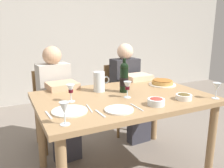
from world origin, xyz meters
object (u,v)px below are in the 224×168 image
at_px(dining_table, 123,106).
at_px(chair_left, 52,103).
at_px(wine_glass_spare, 64,109).
at_px(dinner_plate_left_setting, 119,110).
at_px(water_pitcher, 99,83).
at_px(olive_bowl, 184,96).
at_px(wine_bottle, 124,77).
at_px(diner_right, 130,88).
at_px(dinner_plate_right_setting, 70,111).
at_px(chair_right, 120,93).
at_px(salad_bowl, 156,101).
at_px(diner_left, 58,98).
at_px(wine_glass_centre, 217,87).
at_px(baked_tart, 162,82).
at_px(wine_glass_left_diner, 71,90).
at_px(wine_glass_right_diner, 127,86).

distance_m(dining_table, chair_left, 1.01).
bearing_deg(dining_table, wine_glass_spare, -148.39).
xyz_separation_m(dining_table, dinner_plate_left_setting, (-0.21, -0.31, 0.10)).
distance_m(water_pitcher, chair_left, 0.81).
bearing_deg(water_pitcher, olive_bowl, -45.54).
relative_size(wine_bottle, dinner_plate_left_setting, 1.49).
distance_m(chair_left, diner_right, 0.95).
relative_size(dining_table, dinner_plate_right_setting, 5.80).
distance_m(dining_table, wine_glass_spare, 0.76).
height_order(dinner_plate_left_setting, chair_right, chair_right).
height_order(dining_table, salad_bowl, salad_bowl).
distance_m(diner_left, diner_right, 0.89).
bearing_deg(dinner_plate_left_setting, olive_bowl, -0.38).
distance_m(salad_bowl, olive_bowl, 0.30).
height_order(wine_glass_centre, dinner_plate_left_setting, wine_glass_centre).
xyz_separation_m(wine_glass_centre, dinner_plate_right_setting, (-1.21, 0.23, -0.09)).
relative_size(water_pitcher, chair_left, 0.22).
bearing_deg(dining_table, baked_tart, 16.81).
distance_m(diner_left, chair_right, 0.93).
xyz_separation_m(wine_bottle, baked_tart, (0.50, 0.06, -0.11)).
bearing_deg(chair_left, diner_right, 160.99).
relative_size(chair_left, chair_right, 1.00).
xyz_separation_m(wine_glass_left_diner, wine_glass_right_diner, (0.47, -0.10, -0.00)).
bearing_deg(diner_right, salad_bowl, 68.07).
relative_size(salad_bowl, wine_glass_centre, 0.98).
distance_m(water_pitcher, diner_right, 0.77).
xyz_separation_m(water_pitcher, dinner_plate_right_setting, (-0.41, -0.41, -0.08)).
relative_size(dinner_plate_left_setting, diner_left, 0.18).
xyz_separation_m(water_pitcher, chair_right, (0.58, 0.67, -0.35)).
height_order(salad_bowl, wine_glass_right_diner, wine_glass_right_diner).
xyz_separation_m(dining_table, diner_right, (0.46, 0.67, -0.05)).
relative_size(wine_bottle, wine_glass_spare, 2.16).
relative_size(baked_tart, diner_right, 0.24).
distance_m(dinner_plate_left_setting, diner_left, 1.00).
height_order(salad_bowl, diner_right, diner_right).
relative_size(wine_glass_spare, diner_right, 0.13).
distance_m(water_pitcher, baked_tart, 0.70).
bearing_deg(wine_glass_right_diner, chair_right, 65.42).
xyz_separation_m(wine_glass_centre, chair_right, (-0.22, 1.31, -0.36)).
relative_size(baked_tart, wine_glass_right_diner, 1.99).
xyz_separation_m(wine_bottle, dinner_plate_right_setting, (-0.60, -0.29, -0.13)).
bearing_deg(wine_glass_centre, chair_right, 99.65).
xyz_separation_m(salad_bowl, dinner_plate_right_setting, (-0.65, 0.15, -0.03)).
distance_m(wine_bottle, baked_tart, 0.51).
xyz_separation_m(baked_tart, olive_bowl, (-0.16, -0.48, -0.00)).
bearing_deg(dinner_plate_right_setting, baked_tart, 17.61).
height_order(water_pitcher, baked_tart, water_pitcher).
relative_size(dining_table, diner_right, 1.29).
bearing_deg(wine_glass_centre, diner_right, 101.23).
bearing_deg(wine_glass_right_diner, wine_glass_left_diner, 167.68).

